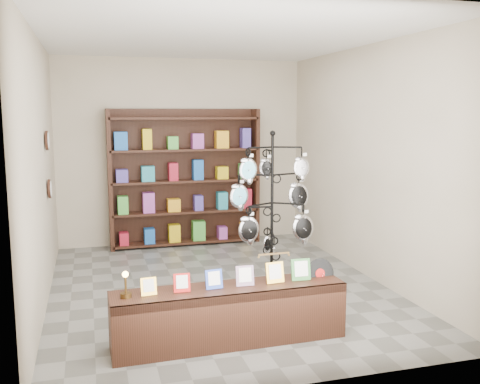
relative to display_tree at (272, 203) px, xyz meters
name	(u,v)px	position (x,y,z in m)	size (l,w,h in m)	color
ground	(219,287)	(-0.50, 0.54, -1.12)	(5.00, 5.00, 0.00)	slate
room_envelope	(218,137)	(-0.50, 0.54, 0.73)	(5.00, 5.00, 5.00)	#C2B49C
display_tree	(272,203)	(0.00, 0.00, 0.00)	(1.00, 0.87, 1.94)	black
front_shelf	(230,314)	(-0.77, -1.03, -0.85)	(2.20, 0.49, 0.77)	black
back_shelving	(185,182)	(-0.50, 2.84, -0.09)	(2.42, 0.36, 2.20)	black
wall_clocks	(48,165)	(-2.47, 1.34, 0.38)	(0.03, 0.24, 0.84)	black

